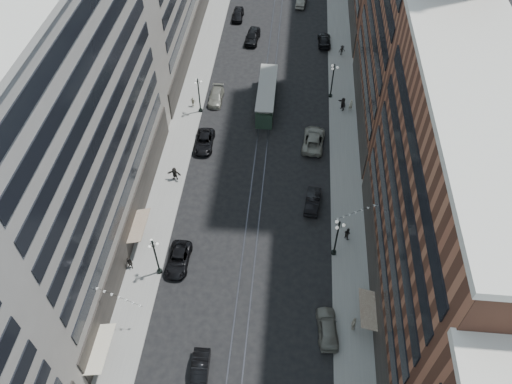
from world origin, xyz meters
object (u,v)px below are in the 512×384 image
(car_4, at_px, (328,328))
(pedestrian_extra_0, at_px, (343,104))
(car_2, at_px, (178,260))
(pedestrian_9, at_px, (342,50))
(lamppost_sw_far, at_px, (156,256))
(car_5, at_px, (200,372))
(pedestrian_8, at_px, (351,105))
(lamppost_sw_mid, at_px, (199,94))
(lamppost_se_far, at_px, (337,237))
(car_7, at_px, (204,142))
(streetcar, at_px, (267,96))
(car_10, at_px, (313,201))
(pedestrian_2, at_px, (130,264))
(car_8, at_px, (216,97))
(lamppost_se_mid, at_px, (333,80))
(pedestrian_4, at_px, (354,324))
(car_11, at_px, (314,140))
(pedestrian_5, at_px, (175,174))
(car_12, at_px, (324,40))
(pedestrian_6, at_px, (193,102))
(car_14, at_px, (301,2))
(car_13, at_px, (252,36))
(pedestrian_7, at_px, (347,233))

(car_4, distance_m, pedestrian_extra_0, 34.50)
(car_2, height_order, pedestrian_9, pedestrian_9)
(lamppost_sw_far, bearing_deg, pedestrian_extra_0, 55.53)
(pedestrian_9, bearing_deg, car_5, -126.24)
(lamppost_sw_far, height_order, car_2, lamppost_sw_far)
(car_5, bearing_deg, car_4, 22.00)
(pedestrian_8, bearing_deg, lamppost_sw_mid, -11.18)
(lamppost_sw_mid, xyz_separation_m, pedestrian_extra_0, (20.01, 2.16, -1.98))
(lamppost_se_far, distance_m, car_7, 23.32)
(lamppost_se_far, relative_size, car_4, 1.17)
(streetcar, bearing_deg, car_10, -69.93)
(pedestrian_2, relative_size, car_8, 0.35)
(lamppost_se_mid, height_order, pedestrian_4, lamppost_se_mid)
(car_11, bearing_deg, pedestrian_5, 30.42)
(car_2, relative_size, pedestrian_extra_0, 2.54)
(car_7, distance_m, car_12, 30.73)
(lamppost_sw_mid, xyz_separation_m, pedestrian_4, (20.06, -31.74, -2.00))
(car_5, distance_m, car_11, 33.60)
(pedestrian_6, xyz_separation_m, pedestrian_9, (21.54, 15.08, 0.08))
(lamppost_se_mid, distance_m, car_4, 37.34)
(pedestrian_9, bearing_deg, car_2, -135.26)
(car_14, bearing_deg, pedestrian_extra_0, 108.67)
(car_8, bearing_deg, pedestrian_6, -149.83)
(car_11, relative_size, car_12, 1.17)
(car_2, xyz_separation_m, car_5, (4.26, -11.87, 0.04))
(car_7, distance_m, car_11, 14.44)
(car_13, height_order, pedestrian_8, pedestrian_8)
(pedestrian_5, distance_m, pedestrian_6, 14.50)
(car_10, bearing_deg, car_7, -26.11)
(lamppost_sw_mid, height_order, car_4, lamppost_sw_mid)
(lamppost_sw_far, xyz_separation_m, car_5, (6.05, -10.51, -2.37))
(car_4, xyz_separation_m, pedestrian_7, (2.27, 11.51, 0.15))
(lamppost_se_far, xyz_separation_m, car_10, (-2.40, 6.90, -2.35))
(lamppost_se_far, bearing_deg, pedestrian_9, 87.20)
(lamppost_sw_mid, relative_size, lamppost_se_mid, 1.00)
(lamppost_sw_far, height_order, car_5, lamppost_sw_far)
(car_8, bearing_deg, streetcar, -1.48)
(car_4, relative_size, car_5, 1.08)
(lamppost_se_mid, distance_m, car_8, 16.87)
(car_5, relative_size, car_13, 0.84)
(lamppost_se_mid, distance_m, car_13, 19.25)
(lamppost_sw_far, xyz_separation_m, car_7, (1.64, 20.05, -2.39))
(pedestrian_2, height_order, pedestrian_7, pedestrian_2)
(car_13, bearing_deg, pedestrian_2, -95.51)
(pedestrian_9, bearing_deg, lamppost_se_far, -114.14)
(lamppost_se_mid, height_order, pedestrian_5, lamppost_se_mid)
(lamppost_sw_mid, relative_size, lamppost_se_far, 1.00)
(lamppost_sw_far, bearing_deg, pedestrian_8, 54.06)
(car_10, relative_size, pedestrian_7, 2.84)
(streetcar, relative_size, pedestrian_4, 5.88)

